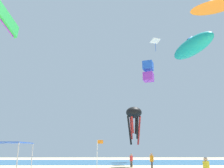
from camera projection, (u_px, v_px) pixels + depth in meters
ocean_strip at (95, 162)px, 43.27m from camera, size 110.00×19.55×0.03m
canopy_tent at (6, 144)px, 16.82m from camera, size 3.01×3.06×2.62m
person_leftmost at (152, 160)px, 27.11m from camera, size 0.42×0.46×1.77m
person_central at (131, 159)px, 29.97m from camera, size 0.39×0.42×1.66m
banner_flag at (98, 152)px, 23.44m from camera, size 0.61×0.06×3.06m
kite_parafoil_green at (2, 13)px, 27.34m from camera, size 2.02×6.50×3.99m
kite_box_blue at (148, 71)px, 37.28m from camera, size 1.94×1.95×3.18m
kite_diamond_white at (155, 41)px, 46.48m from camera, size 2.07×2.05×2.43m
kite_octopus_black at (134, 114)px, 44.10m from camera, size 3.86×3.86×6.84m
kite_delta_orange at (213, 4)px, 23.22m from camera, size 5.81×5.84×4.03m
kite_inflatable_teal at (192, 46)px, 32.30m from camera, size 5.23×8.43×3.27m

